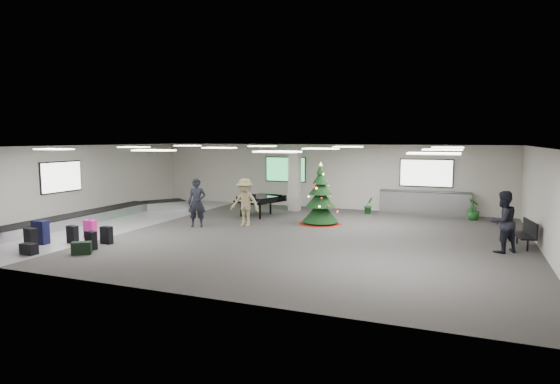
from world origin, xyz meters
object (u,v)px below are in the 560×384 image
at_px(baggage_carousel, 100,215).
at_px(christmas_tree, 320,203).
at_px(traveler_a, 197,203).
at_px(potted_plant_right, 473,210).
at_px(traveler_b, 245,202).
at_px(potted_plant_left, 369,205).
at_px(bench, 526,232).
at_px(traveler_bench, 503,222).
at_px(grand_piano, 260,199).
at_px(service_counter, 425,203).
at_px(pink_suitcase, 90,229).

distance_m(baggage_carousel, christmas_tree, 9.47).
xyz_separation_m(traveler_a, potted_plant_right, (10.19, 5.77, -0.51)).
xyz_separation_m(traveler_b, potted_plant_left, (4.00, 4.85, -0.54)).
bearing_deg(bench, traveler_bench, -137.59).
bearing_deg(traveler_bench, traveler_b, -45.74).
distance_m(traveler_a, potted_plant_left, 8.08).
xyz_separation_m(baggage_carousel, grand_piano, (5.96, 3.51, 0.55)).
bearing_deg(baggage_carousel, traveler_b, 9.39).
height_order(traveler_b, potted_plant_left, traveler_b).
bearing_deg(traveler_b, baggage_carousel, -169.99).
bearing_deg(bench, baggage_carousel, 173.63).
height_order(bench, potted_plant_right, potted_plant_right).
distance_m(traveler_a, traveler_b, 1.89).
relative_size(traveler_bench, potted_plant_left, 2.32).
bearing_deg(traveler_b, traveler_bench, -5.38).
bearing_deg(service_counter, traveler_a, -141.15).
xyz_separation_m(service_counter, potted_plant_left, (-2.42, -0.82, -0.13)).
xyz_separation_m(traveler_b, traveler_bench, (9.26, -0.97, -0.00)).
relative_size(traveler_b, potted_plant_left, 2.32).
distance_m(baggage_carousel, pink_suitcase, 3.87).
height_order(baggage_carousel, potted_plant_left, potted_plant_left).
bearing_deg(potted_plant_left, traveler_bench, -47.92).
relative_size(grand_piano, bench, 1.54).
height_order(grand_piano, traveler_bench, traveler_bench).
bearing_deg(service_counter, christmas_tree, -132.95).
xyz_separation_m(bench, potted_plant_right, (-1.51, 4.89, -0.04)).
relative_size(baggage_carousel, traveler_b, 5.07).
relative_size(pink_suitcase, potted_plant_right, 0.74).
bearing_deg(potted_plant_left, bench, -38.75).
xyz_separation_m(baggage_carousel, christmas_tree, (9.06, 2.68, 0.66)).
bearing_deg(traveler_b, potted_plant_right, 30.65).
xyz_separation_m(christmas_tree, traveler_bench, (6.61, -2.59, 0.08)).
height_order(christmas_tree, traveler_a, christmas_tree).
height_order(baggage_carousel, traveler_bench, traveler_bench).
distance_m(service_counter, potted_plant_left, 2.56).
distance_m(potted_plant_left, potted_plant_right, 4.50).
bearing_deg(pink_suitcase, christmas_tree, 42.40).
height_order(service_counter, bench, service_counter).
relative_size(pink_suitcase, traveler_b, 0.35).
relative_size(service_counter, bench, 2.79).
xyz_separation_m(grand_piano, traveler_bench, (9.71, -3.42, 0.19)).
bearing_deg(traveler_b, traveler_a, -152.38).
bearing_deg(pink_suitcase, potted_plant_right, 37.55).
distance_m(service_counter, christmas_tree, 5.55).
relative_size(bench, potted_plant_left, 1.76).
bearing_deg(pink_suitcase, baggage_carousel, 129.84).
xyz_separation_m(pink_suitcase, traveler_bench, (13.29, 3.14, 0.63)).
distance_m(pink_suitcase, traveler_a, 4.06).
xyz_separation_m(christmas_tree, traveler_a, (-4.33, -2.47, 0.09)).
relative_size(service_counter, traveler_b, 2.12).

